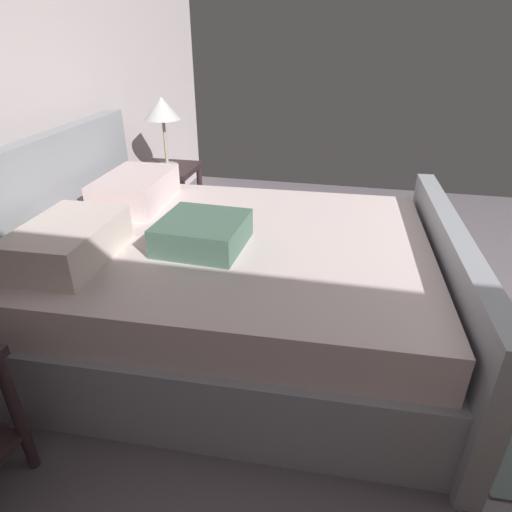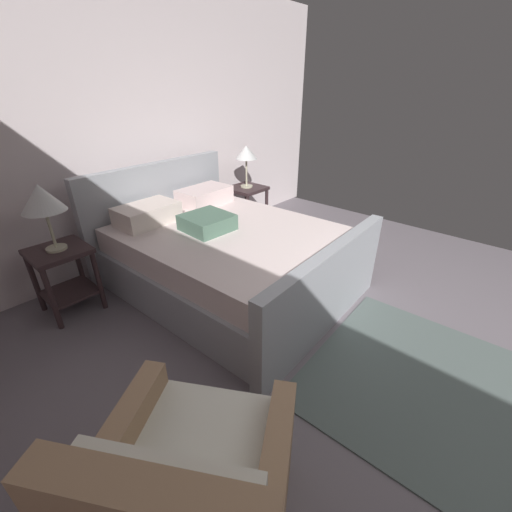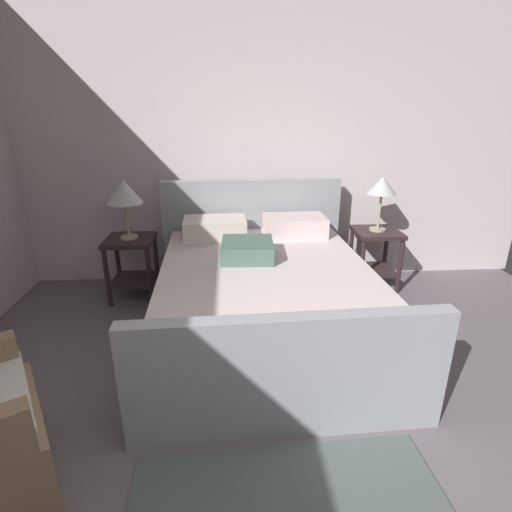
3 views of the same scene
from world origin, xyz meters
name	(u,v)px [view 1 (image 1 of 3)]	position (x,y,z in m)	size (l,w,h in m)	color
wall_back	(15,64)	(0.00, 3.42, 1.40)	(5.27, 0.12, 2.80)	silver
bed	(230,283)	(-0.27, 2.17, 0.34)	(1.84, 2.25, 1.09)	#9FA4AA
nightstand_right	(170,190)	(0.93, 3.01, 0.40)	(0.44, 0.44, 0.60)	#342426
table_lamp_right	(162,111)	(0.93, 3.01, 1.03)	(0.28, 0.28, 0.53)	#B7B293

